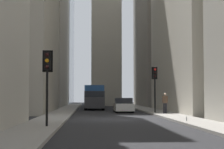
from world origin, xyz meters
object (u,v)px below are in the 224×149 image
delivery_truck (94,97)px  traffic_light_foreground (47,70)px  pedestrian (165,102)px  sedan_white (123,106)px  traffic_light_midblock (155,79)px  discarded_bottle (187,119)px

delivery_truck → traffic_light_foreground: bearing=174.2°
pedestrian → sedan_white: bearing=30.0°
sedan_white → traffic_light_midblock: 5.10m
delivery_truck → sedan_white: bearing=-159.4°
traffic_light_midblock → pedestrian: 2.72m
traffic_light_midblock → pedestrian: bearing=-161.3°
delivery_truck → sedan_white: (-7.44, -2.80, -0.80)m
traffic_light_foreground → sedan_white: bearing=-16.3°
pedestrian → discarded_bottle: 9.69m
delivery_truck → pedestrian: delivery_truck is taller
traffic_light_foreground → discarded_bottle: size_ratio=14.06×
traffic_light_midblock → discarded_bottle: 11.69m
discarded_bottle → traffic_light_midblock: bearing=-0.1°
sedan_white → discarded_bottle: size_ratio=15.93×
traffic_light_midblock → traffic_light_foreground: bearing=151.9°
traffic_light_midblock → discarded_bottle: (-11.33, 0.02, -2.90)m
traffic_light_foreground → discarded_bottle: bearing=-65.9°
traffic_light_midblock → pedestrian: (-1.69, -0.57, -2.05)m
delivery_truck → sedan_white: delivery_truck is taller
discarded_bottle → delivery_truck: bearing=13.3°
sedan_white → traffic_light_foreground: size_ratio=1.13×
sedan_white → delivery_truck: bearing=20.6°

